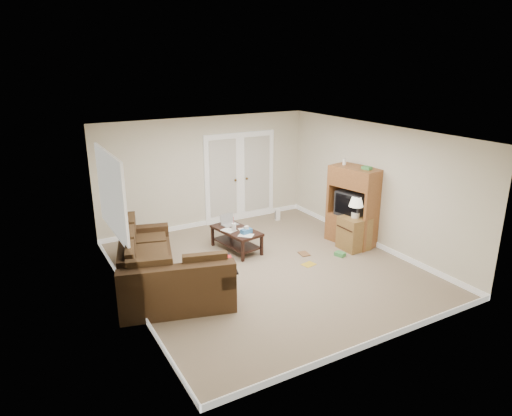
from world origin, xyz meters
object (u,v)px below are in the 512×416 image
coffee_table (236,239)px  side_cabinet (354,230)px  sectional_sofa (159,272)px  tv_armoire (354,205)px

coffee_table → side_cabinet: bearing=-37.4°
sectional_sofa → side_cabinet: (3.99, -0.25, 0.07)m
sectional_sofa → coffee_table: sectional_sofa is taller
coffee_table → side_cabinet: side_cabinet is taller
coffee_table → tv_armoire: 2.51m
sectional_sofa → tv_armoire: bearing=16.1°
coffee_table → side_cabinet: (2.12, -1.11, 0.15)m
sectional_sofa → tv_armoire: tv_armoire is taller
sectional_sofa → tv_armoire: (4.18, 0.03, 0.50)m
coffee_table → side_cabinet: size_ratio=1.08×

